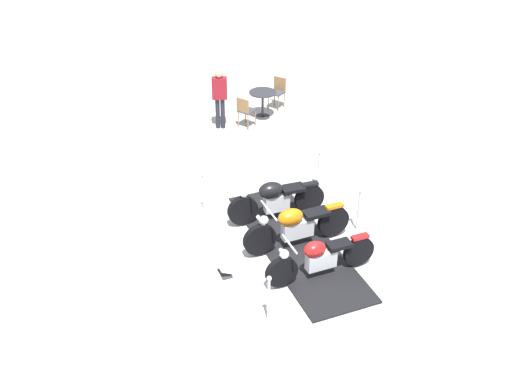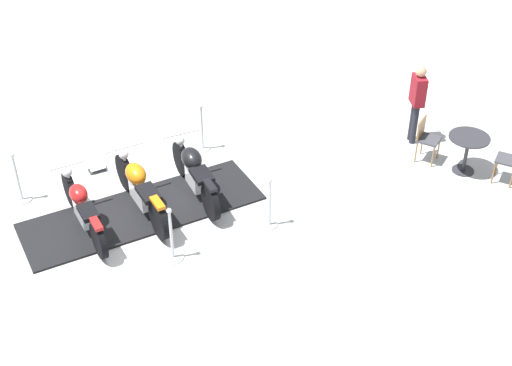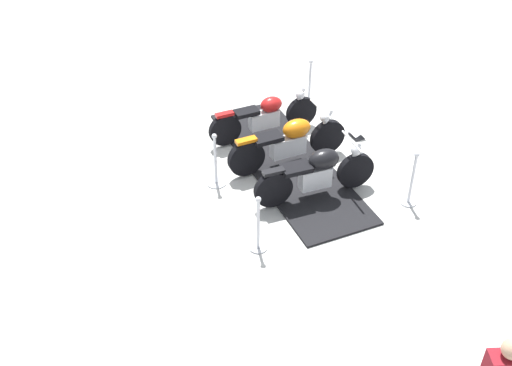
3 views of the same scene
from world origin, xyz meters
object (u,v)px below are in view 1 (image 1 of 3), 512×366
Objects in this scene: stanchion_left_mid at (358,219)px; cafe_chair_across_table at (245,110)px; stanchion_left_front at (318,175)px; motorcycle_black at (275,198)px; stanchion_right_front at (203,199)px; info_placard at (225,272)px; motorcycle_maroon at (319,257)px; motorcycle_copper at (296,225)px; cafe_table at (263,98)px; stanchion_right_rear at (269,309)px; cafe_chair_near_table at (278,90)px; bystander_person at (220,94)px.

cafe_chair_across_table is at bearing -137.61° from stanchion_left_mid.
motorcycle_black is at bearing -23.16° from stanchion_left_front.
motorcycle_black is 1.79m from stanchion_left_mid.
stanchion_right_front is 2.73× the size of info_placard.
stanchion_right_front reaches higher than motorcycle_black.
motorcycle_maroon is 1.76× the size of stanchion_left_mid.
cafe_table is at bearing -107.16° from motorcycle_copper.
stanchion_right_rear is at bearing 16.68° from cafe_table.
cafe_chair_across_table is (-4.09, -3.73, 0.22)m from stanchion_left_mid.
stanchion_right_front is (0.30, -3.32, 0.07)m from stanchion_left_mid.
cafe_chair_near_table reaches higher than info_placard.
stanchion_left_mid is at bearing 95.17° from stanchion_right_front.
motorcycle_copper is 1.85× the size of stanchion_left_front.
stanchion_left_mid reaches higher than info_placard.
stanchion_left_front is 4.59m from stanchion_right_rear.
motorcycle_copper is at bearing 22.11° from cafe_table.
stanchion_left_front is 2.79m from stanchion_right_front.
cafe_chair_across_table is at bearing -159.71° from stanchion_right_rear.
stanchion_right_front is 2.18m from info_placard.
motorcycle_black is at bearing -90.80° from motorcycle_copper.
stanchion_right_front is 5.94m from cafe_chair_near_table.
bystander_person is (-4.16, -1.07, 0.64)m from stanchion_right_front.
bystander_person is (0.23, -0.65, 0.49)m from cafe_chair_across_table.
stanchion_left_front is 2.67× the size of info_placard.
cafe_chair_across_table is at bearing -174.58° from stanchion_right_front.
stanchion_right_rear is at bearing -169.98° from info_placard.
stanchion_right_rear is at bearing 8.82° from bystander_person.
stanchion_left_mid is 3.33m from stanchion_right_front.
stanchion_left_mid is 1.13× the size of cafe_chair_near_table.
motorcycle_copper is 2.28m from stanchion_right_rear.
cafe_chair_across_table is at bearing -19.82° from cafe_table.
motorcycle_copper is 5.78m from bystander_person.
stanchion_left_mid is at bearing -84.13° from info_placard.
stanchion_right_front is at bearing -26.48° from motorcycle_black.
stanchion_right_rear is at bearing 52.44° from motorcycle_copper.
stanchion_left_mid is 3.08m from info_placard.
motorcycle_copper is 6.20m from cafe_table.
stanchion_right_rear is 7.73m from cafe_chair_across_table.
cafe_chair_near_table is at bearing 130.29° from bystander_person.
cafe_chair_across_table is (-2.66, -2.60, 0.17)m from stanchion_left_front.
motorcycle_black is 1.79× the size of stanchion_right_front.
motorcycle_copper reaches higher than motorcycle_black.
motorcycle_maroon is 7.84m from cafe_chair_near_table.
motorcycle_copper is 6.86m from cafe_chair_near_table.
motorcycle_black is at bearing 18.86° from cafe_table.
motorcycle_maroon reaches higher than cafe_chair_across_table.
stanchion_right_rear is 9.06m from cafe_chair_near_table.
bystander_person is at bearing -93.76° from motorcycle_maroon.
stanchion_right_front is (1.73, -2.18, 0.01)m from stanchion_left_front.
cafe_chair_near_table is (-7.78, -1.02, 0.48)m from info_placard.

